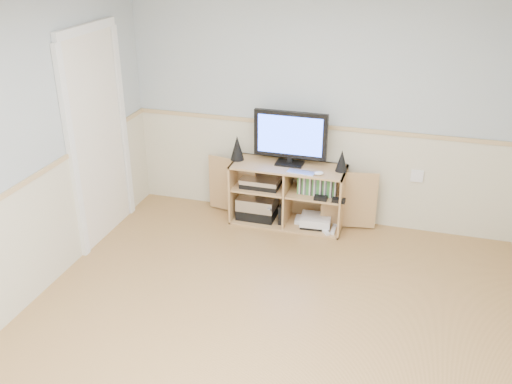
% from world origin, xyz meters
% --- Properties ---
extents(room, '(4.04, 4.54, 2.54)m').
position_xyz_m(room, '(-0.06, 0.12, 1.22)').
color(room, tan).
rests_on(room, ground).
extents(media_cabinet, '(1.81, 0.44, 0.65)m').
position_xyz_m(media_cabinet, '(-0.26, 2.05, 0.33)').
color(media_cabinet, tan).
rests_on(media_cabinet, floor).
extents(monitor, '(0.75, 0.18, 0.56)m').
position_xyz_m(monitor, '(-0.26, 2.05, 0.95)').
color(monitor, black).
rests_on(monitor, media_cabinet).
extents(speaker_left, '(0.14, 0.14, 0.26)m').
position_xyz_m(speaker_left, '(-0.82, 2.02, 0.78)').
color(speaker_left, black).
rests_on(speaker_left, media_cabinet).
extents(speaker_right, '(0.12, 0.12, 0.22)m').
position_xyz_m(speaker_right, '(0.27, 2.02, 0.76)').
color(speaker_right, black).
rests_on(speaker_right, media_cabinet).
extents(keyboard, '(0.28, 0.13, 0.01)m').
position_xyz_m(keyboard, '(-0.10, 1.86, 0.66)').
color(keyboard, white).
rests_on(keyboard, media_cabinet).
extents(mouse, '(0.11, 0.10, 0.04)m').
position_xyz_m(mouse, '(0.08, 1.86, 0.67)').
color(mouse, white).
rests_on(mouse, media_cabinet).
extents(av_components, '(0.50, 0.30, 0.47)m').
position_xyz_m(av_components, '(-0.58, 2.00, 0.22)').
color(av_components, black).
rests_on(av_components, media_cabinet).
extents(game_consoles, '(0.45, 0.30, 0.11)m').
position_xyz_m(game_consoles, '(0.04, 1.99, 0.07)').
color(game_consoles, white).
rests_on(game_consoles, media_cabinet).
extents(game_cases, '(0.39, 0.13, 0.19)m').
position_xyz_m(game_cases, '(0.05, 1.98, 0.48)').
color(game_cases, '#3F8C3F').
rests_on(game_cases, media_cabinet).
extents(wall_outlet, '(0.12, 0.03, 0.12)m').
position_xyz_m(wall_outlet, '(1.00, 2.23, 0.60)').
color(wall_outlet, white).
rests_on(wall_outlet, wall_back).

